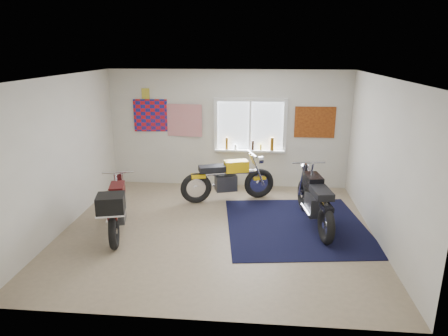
# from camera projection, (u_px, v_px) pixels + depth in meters

# --- Properties ---
(ground) EXTENTS (5.50, 5.50, 0.00)m
(ground) POSITION_uv_depth(u_px,v_px,m) (217.00, 230.00, 7.19)
(ground) COLOR #9E896B
(ground) RESTS_ON ground
(room_shell) EXTENTS (5.50, 5.50, 5.50)m
(room_shell) POSITION_uv_depth(u_px,v_px,m) (217.00, 141.00, 6.72)
(room_shell) COLOR white
(room_shell) RESTS_ON ground
(navy_rug) EXTENTS (2.80, 2.89, 0.01)m
(navy_rug) POSITION_uv_depth(u_px,v_px,m) (296.00, 226.00, 7.35)
(navy_rug) COLOR black
(navy_rug) RESTS_ON ground
(window_assembly) EXTENTS (1.66, 0.17, 1.26)m
(window_assembly) POSITION_uv_depth(u_px,v_px,m) (250.00, 129.00, 9.11)
(window_assembly) COLOR white
(window_assembly) RESTS_ON room_shell
(oil_bottles) EXTENTS (1.12, 0.09, 0.30)m
(oil_bottles) POSITION_uv_depth(u_px,v_px,m) (254.00, 144.00, 9.14)
(oil_bottles) COLOR brown
(oil_bottles) RESTS_ON window_assembly
(flag_display) EXTENTS (1.60, 0.10, 1.17)m
(flag_display) POSITION_uv_depth(u_px,v_px,m) (146.00, 94.00, 9.10)
(flag_display) COLOR red
(flag_display) RESTS_ON room_shell
(triumph_poster) EXTENTS (0.90, 0.03, 0.70)m
(triumph_poster) POSITION_uv_depth(u_px,v_px,m) (315.00, 122.00, 8.95)
(triumph_poster) COLOR #A54C14
(triumph_poster) RESTS_ON room_shell
(yellow_triumph) EXTENTS (1.98, 0.84, 1.03)m
(yellow_triumph) POSITION_uv_depth(u_px,v_px,m) (228.00, 180.00, 8.49)
(yellow_triumph) COLOR black
(yellow_triumph) RESTS_ON ground
(black_chrome_bike) EXTENTS (0.64, 2.09, 1.07)m
(black_chrome_bike) POSITION_uv_depth(u_px,v_px,m) (315.00, 201.00, 7.27)
(black_chrome_bike) COLOR black
(black_chrome_bike) RESTS_ON navy_rug
(maroon_tourer) EXTENTS (0.83, 1.90, 0.97)m
(maroon_tourer) POSITION_uv_depth(u_px,v_px,m) (116.00, 208.00, 6.87)
(maroon_tourer) COLOR black
(maroon_tourer) RESTS_ON ground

